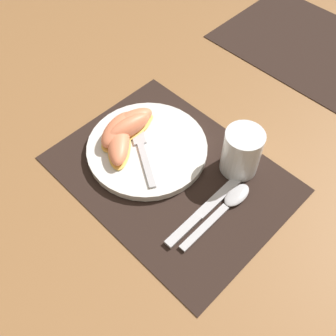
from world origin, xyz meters
TOP-DOWN VIEW (x-y plane):
  - ground_plane at (0.00, 0.00)m, footprint 3.00×3.00m
  - placemat at (0.00, 0.00)m, footprint 0.46×0.34m
  - placemat_far at (-0.03, 0.56)m, footprint 0.46×0.34m
  - plate at (-0.08, 0.01)m, footprint 0.25×0.25m
  - juice_glass at (0.09, 0.11)m, footprint 0.08×0.08m
  - knife at (0.11, -0.02)m, footprint 0.02×0.21m
  - spoon at (0.13, 0.02)m, footprint 0.03×0.19m
  - fork at (-0.08, -0.01)m, footprint 0.16×0.11m
  - citrus_wedge_0 at (-0.14, 0.02)m, footprint 0.07×0.11m
  - citrus_wedge_1 at (-0.13, 0.00)m, footprint 0.05×0.12m
  - citrus_wedge_2 at (-0.14, -0.02)m, footprint 0.08×0.12m
  - citrus_wedge_3 at (-0.12, -0.04)m, footprint 0.13×0.12m

SIDE VIEW (x-z plane):
  - ground_plane at x=0.00m, z-range 0.00..0.00m
  - placemat at x=0.00m, z-range 0.00..0.00m
  - placemat_far at x=-0.03m, z-range 0.00..0.00m
  - knife at x=0.11m, z-range 0.00..0.01m
  - spoon at x=0.13m, z-range 0.00..0.01m
  - plate at x=-0.08m, z-range 0.00..0.02m
  - fork at x=-0.08m, z-range 0.02..0.02m
  - citrus_wedge_3 at x=-0.12m, z-range 0.02..0.05m
  - citrus_wedge_0 at x=-0.14m, z-range 0.02..0.05m
  - citrus_wedge_2 at x=-0.14m, z-range 0.02..0.05m
  - citrus_wedge_1 at x=-0.13m, z-range 0.02..0.06m
  - juice_glass at x=0.09m, z-range 0.00..0.10m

